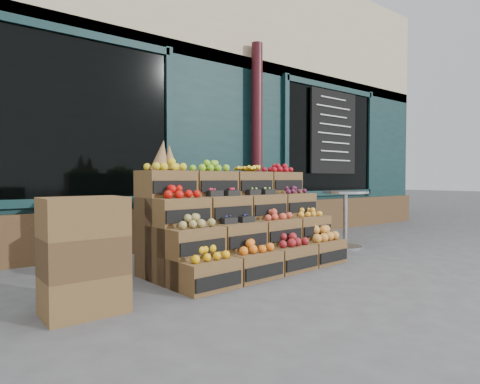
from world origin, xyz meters
TOP-DOWN VIEW (x-y plane):
  - ground at (0.00, 0.00)m, footprint 60.00×60.00m
  - shop_facade at (0.00, 5.11)m, footprint 12.00×6.24m
  - crate_display at (-0.25, 0.59)m, footprint 2.31×1.23m
  - spare_crates at (-2.15, 0.08)m, footprint 0.58×0.41m
  - bistro_table at (1.69, 0.65)m, footprint 0.66×0.66m
  - shopkeeper at (-1.60, 2.70)m, footprint 0.69×0.46m

SIDE VIEW (x-z plane):
  - ground at x=0.00m, z-range 0.00..0.00m
  - crate_display at x=-0.25m, z-range -0.27..1.13m
  - spare_crates at x=-2.15m, z-range 0.00..0.87m
  - bistro_table at x=1.69m, z-range 0.10..0.93m
  - shopkeeper at x=-1.60m, z-range 0.00..1.86m
  - shop_facade at x=0.00m, z-range 0.00..4.80m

